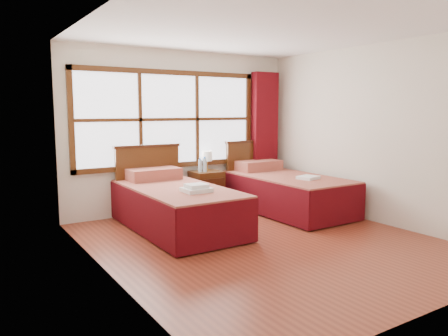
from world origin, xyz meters
TOP-DOWN VIEW (x-y plane):
  - floor at (0.00, 0.00)m, footprint 4.50×4.50m
  - ceiling at (0.00, 0.00)m, footprint 4.50×4.50m
  - wall_back at (0.00, 2.25)m, footprint 4.00×0.00m
  - wall_left at (-2.00, 0.00)m, footprint 0.00×4.50m
  - wall_right at (2.00, 0.00)m, footprint 0.00×4.50m
  - window at (-0.25, 2.21)m, footprint 3.16×0.06m
  - curtain at (1.60, 2.11)m, footprint 0.50×0.16m
  - bed_left at (-0.67, 1.20)m, footprint 1.14×2.22m
  - bed_right at (1.32, 1.20)m, footprint 1.14×2.21m
  - nightstand at (0.31, 1.99)m, footprint 0.48×0.47m
  - towels_left at (-0.61, 0.68)m, footprint 0.35×0.31m
  - towels_right at (1.37, 0.71)m, footprint 0.35×0.32m
  - lamp at (0.39, 2.11)m, footprint 0.17×0.17m
  - bottle_near at (0.17, 1.97)m, footprint 0.06×0.06m
  - bottle_far at (0.25, 1.95)m, footprint 0.07×0.07m

SIDE VIEW (x-z plane):
  - floor at x=0.00m, z-range 0.00..0.00m
  - nightstand at x=0.31m, z-range 0.00..0.64m
  - bed_right at x=1.32m, z-range -0.22..0.89m
  - bed_left at x=-0.67m, z-range -0.22..0.90m
  - towels_right at x=1.37m, z-range 0.59..0.64m
  - towels_left at x=-0.61m, z-range 0.59..0.69m
  - bottle_near at x=0.17m, z-range 0.63..0.86m
  - bottle_far at x=0.25m, z-range 0.63..0.88m
  - lamp at x=0.39m, z-range 0.71..1.03m
  - curtain at x=1.60m, z-range 0.02..2.32m
  - wall_back at x=0.00m, z-range -0.70..3.30m
  - wall_left at x=-2.00m, z-range -0.95..3.55m
  - wall_right at x=2.00m, z-range -0.95..3.55m
  - window at x=-0.25m, z-range 0.72..2.28m
  - ceiling at x=0.00m, z-range 2.60..2.60m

